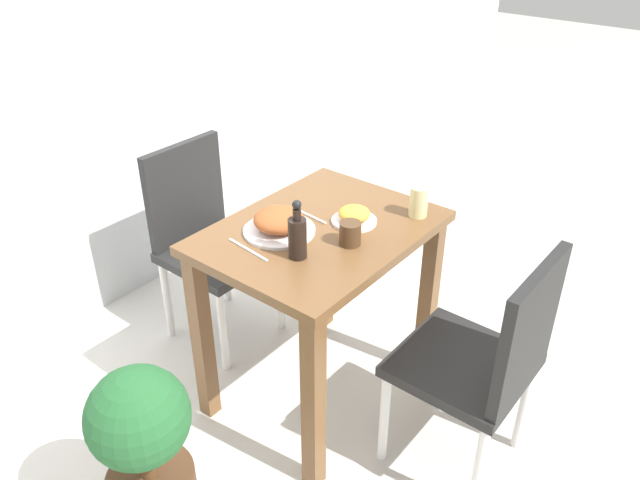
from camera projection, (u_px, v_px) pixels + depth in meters
name	position (u px, v px, depth m)	size (l,w,h in m)	color
ground_plane	(320.00, 388.00, 2.59)	(16.00, 16.00, 0.00)	beige
wall_back	(92.00, 26.00, 2.58)	(8.00, 0.05, 2.60)	silver
dining_table	(320.00, 265.00, 2.28)	(0.83, 0.63, 0.77)	brown
chair_near	(487.00, 358.00, 2.02)	(0.42, 0.42, 0.88)	black
chair_far	(206.00, 234.00, 2.71)	(0.42, 0.42, 0.88)	black
food_plate	(279.00, 222.00, 2.15)	(0.25, 0.25, 0.09)	white
side_plate	(354.00, 216.00, 2.22)	(0.16, 0.16, 0.06)	white
drink_cup	(350.00, 233.00, 2.09)	(0.07, 0.07, 0.08)	#4C331E
juice_glass	(419.00, 201.00, 2.25)	(0.07, 0.07, 0.11)	beige
sauce_bottle	(297.00, 236.00, 2.00)	(0.06, 0.06, 0.21)	black
fork_utensil	(248.00, 250.00, 2.07)	(0.03, 0.19, 0.00)	silver
spoon_utensil	(308.00, 215.00, 2.28)	(0.03, 0.18, 0.00)	silver
potted_plant_left	(147.00, 458.00, 1.84)	(0.30, 0.30, 0.68)	#51331E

